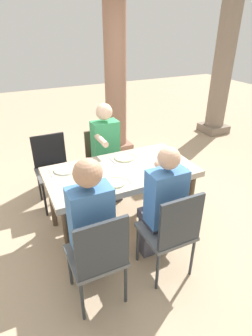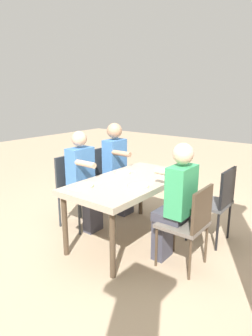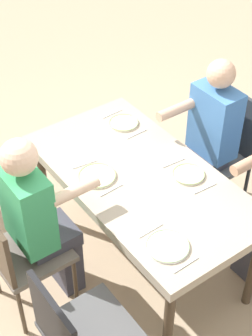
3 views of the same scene
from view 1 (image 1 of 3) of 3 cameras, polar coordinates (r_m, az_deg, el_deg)
The scene contains 23 objects.
ground_plane at distance 3.41m, azimuth -0.95°, elevation -11.66°, with size 16.00×16.00×0.00m, color tan.
dining_table at distance 3.02m, azimuth -1.05°, elevation -1.47°, with size 1.61×0.85×0.77m.
chair_west_north at distance 3.66m, azimuth -14.96°, elevation 0.45°, with size 0.44×0.44×0.93m.
chair_west_south at distance 2.31m, azimuth -5.73°, elevation -17.52°, with size 0.44×0.44×0.95m.
chair_mid_north at distance 3.83m, azimuth -4.77°, elevation 2.19°, with size 0.44×0.44×0.88m.
chair_mid_south at distance 2.55m, azimuth 9.40°, elevation -12.57°, with size 0.44×0.44×0.95m.
diner_woman_green at distance 2.32m, azimuth -7.52°, elevation -11.28°, with size 0.35×0.50×1.34m.
diner_man_white at distance 2.58m, azimuth 7.32°, elevation -7.57°, with size 0.35×0.49×1.30m.
diner_guest_third at distance 3.60m, azimuth -3.93°, elevation 3.67°, with size 0.35×0.49×1.30m.
stone_column_centre at distance 4.85m, azimuth -2.23°, elevation 20.04°, with size 0.48×0.48×3.04m.
stone_column_far at distance 6.16m, azimuth 19.56°, elevation 20.08°, with size 0.51×0.51×2.99m.
plate_0 at distance 3.03m, azimuth -12.51°, elevation -0.31°, with size 0.24×0.24×0.02m.
fork_0 at distance 3.01m, azimuth -15.25°, elevation -0.99°, with size 0.02×0.17×0.01m, color silver.
spoon_0 at distance 3.06m, azimuth -9.79°, elevation 0.17°, with size 0.02×0.17×0.01m, color silver.
plate_1 at distance 2.73m, azimuth -2.24°, elevation -3.03°, with size 0.20×0.20×0.02m.
fork_1 at distance 2.68m, azimuth -5.19°, elevation -3.84°, with size 0.02×0.17×0.01m, color silver.
spoon_1 at distance 2.78m, azimuth 0.60°, elevation -2.45°, with size 0.02×0.17×0.01m, color silver.
plate_2 at distance 3.22m, azimuth -0.31°, elevation 2.19°, with size 0.24×0.24×0.02m.
fork_2 at distance 3.17m, azimuth -2.77°, elevation 1.58°, with size 0.02×0.17×0.01m, color silver.
spoon_2 at distance 3.28m, azimuth 2.06°, elevation 2.59°, with size 0.02×0.17×0.01m, color silver.
plate_3 at distance 3.03m, azimuth 9.73°, elevation -0.03°, with size 0.21×0.21×0.02m.
fork_3 at distance 2.96m, azimuth 7.31°, elevation -0.72°, with size 0.02×0.17×0.01m, color silver.
spoon_3 at distance 3.11m, azimuth 12.00°, elevation 0.44°, with size 0.02×0.17×0.01m, color silver.
Camera 1 is at (-1.07, -2.39, 2.19)m, focal length 29.46 mm.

